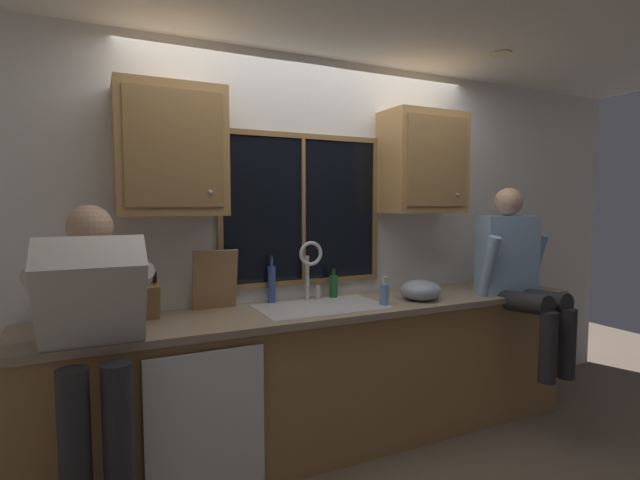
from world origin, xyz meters
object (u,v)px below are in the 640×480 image
object	(u,v)px
mixing_bowl	(420,290)
soap_dispenser	(384,294)
person_sitting_on_counter	(518,269)
knife_block	(148,300)
bottle_green_glass	(334,286)
person_standing	(94,338)
cutting_board	(215,280)
bottle_tall_clear	(272,283)

from	to	relation	value
mixing_bowl	soap_dispenser	distance (m)	0.32
person_sitting_on_counter	knife_block	xyz separation A→B (m)	(-2.43, 0.40, -0.08)
person_sitting_on_counter	bottle_green_glass	size ratio (longest dim) A/B	6.29
mixing_bowl	person_standing	bearing A→B (deg)	-173.78
person_sitting_on_counter	knife_block	world-z (taller)	person_sitting_on_counter
person_standing	bottle_green_glass	world-z (taller)	person_standing
knife_block	soap_dispenser	size ratio (longest dim) A/B	1.73
person_sitting_on_counter	mixing_bowl	distance (m)	0.74
mixing_bowl	bottle_green_glass	distance (m)	0.59
cutting_board	bottle_green_glass	world-z (taller)	cutting_board
person_standing	bottle_green_glass	distance (m)	1.59
person_sitting_on_counter	bottle_green_glass	distance (m)	1.31
knife_block	person_standing	bearing A→B (deg)	-121.75
person_standing	knife_block	size ratio (longest dim) A/B	4.86
person_sitting_on_counter	soap_dispenser	bearing A→B (deg)	172.27
person_standing	bottle_green_glass	size ratio (longest dim) A/B	7.80
knife_block	mixing_bowl	xyz separation A→B (m)	(1.72, -0.22, -0.05)
knife_block	person_sitting_on_counter	bearing A→B (deg)	-9.26
person_standing	mixing_bowl	bearing A→B (deg)	6.22
mixing_bowl	bottle_tall_clear	distance (m)	1.00
knife_block	bottle_green_glass	world-z (taller)	knife_block
person_standing	bottle_tall_clear	bearing A→B (deg)	27.92
mixing_bowl	soap_dispenser	size ratio (longest dim) A/B	1.51
mixing_bowl	bottle_tall_clear	xyz separation A→B (m)	(-0.94, 0.34, 0.07)
mixing_bowl	bottle_green_glass	xyz separation A→B (m)	(-0.50, 0.32, 0.02)
person_standing	soap_dispenser	distance (m)	1.68
person_standing	bottle_tall_clear	xyz separation A→B (m)	(1.05, 0.55, 0.09)
person_standing	mixing_bowl	size ratio (longest dim) A/B	5.59
knife_block	mixing_bowl	bearing A→B (deg)	-7.43
person_standing	soap_dispenser	xyz separation A→B (m)	(1.67, 0.18, 0.03)
bottle_green_glass	person_sitting_on_counter	bearing A→B (deg)	-22.16
bottle_green_glass	soap_dispenser	bearing A→B (deg)	-62.67
person_sitting_on_counter	bottle_tall_clear	size ratio (longest dim) A/B	4.07
soap_dispenser	bottle_tall_clear	size ratio (longest dim) A/B	0.60
mixing_bowl	soap_dispenser	world-z (taller)	soap_dispenser
soap_dispenser	bottle_green_glass	xyz separation A→B (m)	(-0.18, 0.35, 0.01)
person_standing	bottle_tall_clear	size ratio (longest dim) A/B	5.04
person_sitting_on_counter	knife_block	bearing A→B (deg)	170.74
bottle_tall_clear	knife_block	bearing A→B (deg)	-171.61
person_sitting_on_counter	bottle_tall_clear	distance (m)	1.73
knife_block	bottle_tall_clear	xyz separation A→B (m)	(0.77, 0.11, 0.02)
cutting_board	mixing_bowl	world-z (taller)	cutting_board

